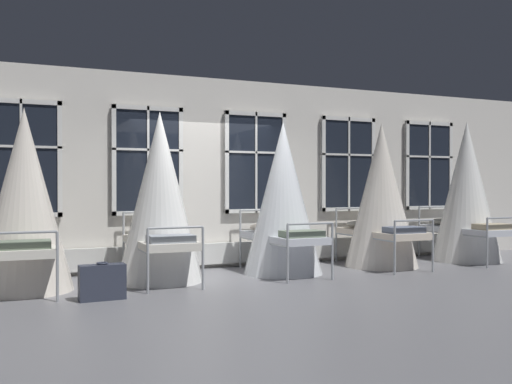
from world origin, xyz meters
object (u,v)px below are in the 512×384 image
(cot_fourth, at_px, (283,200))
(suitcase_dark, at_px, (102,282))
(cot_fifth, at_px, (381,197))
(cot_second, at_px, (24,202))
(cot_sixth, at_px, (466,193))
(cot_third, at_px, (160,199))

(cot_fourth, bearing_deg, suitcase_dark, 108.52)
(cot_fifth, xyz_separation_m, suitcase_dark, (-4.92, -1.07, -1.00))
(cot_fourth, bearing_deg, cot_second, 89.86)
(cot_sixth, bearing_deg, cot_second, 90.84)
(cot_fifth, bearing_deg, cot_third, 90.64)
(cot_third, bearing_deg, suitcase_dark, 137.35)
(cot_fourth, relative_size, suitcase_dark, 4.31)
(cot_sixth, height_order, suitcase_dark, cot_sixth)
(cot_second, height_order, cot_fifth, cot_fifth)
(cot_third, distance_m, cot_fourth, 2.01)
(cot_second, relative_size, cot_third, 0.98)
(cot_third, bearing_deg, cot_sixth, -89.78)
(cot_sixth, relative_size, suitcase_dark, 4.62)
(cot_second, relative_size, cot_fourth, 1.01)
(cot_second, height_order, suitcase_dark, cot_second)
(cot_fifth, bearing_deg, suitcase_dark, 102.75)
(cot_third, relative_size, suitcase_dark, 4.42)
(cot_second, relative_size, cot_sixth, 0.94)
(cot_third, height_order, cot_sixth, cot_sixth)
(cot_second, distance_m, cot_fifth, 5.79)
(cot_third, height_order, cot_fourth, cot_third)
(cot_second, height_order, cot_sixth, cot_sixth)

